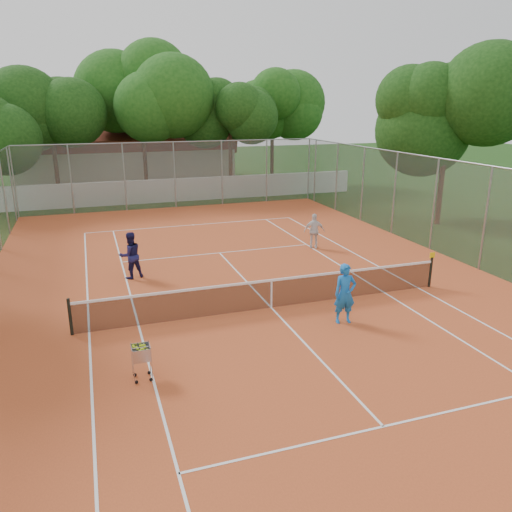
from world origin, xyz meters
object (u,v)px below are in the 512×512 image
object	(u,v)px
clubhouse	(125,155)
ball_hopper	(142,361)
player_far_left	(130,255)
tennis_net	(271,293)
player_far_right	(314,231)
player_near	(345,294)

from	to	relation	value
clubhouse	ball_hopper	size ratio (longest dim) A/B	17.72
player_far_left	tennis_net	bearing A→B (deg)	115.63
clubhouse	player_far_right	bearing A→B (deg)	-75.03
tennis_net	player_near	distance (m)	2.39
player_far_right	player_far_left	bearing A→B (deg)	33.56
clubhouse	player_far_right	world-z (taller)	clubhouse
tennis_net	player_far_left	distance (m)	5.84
player_far_right	clubhouse	bearing A→B (deg)	-51.82
clubhouse	player_near	world-z (taller)	clubhouse
clubhouse	player_far_left	xyz separation A→B (m)	(-1.89, -24.66, -1.31)
ball_hopper	player_far_left	bearing A→B (deg)	80.99
player_far_right	tennis_net	bearing A→B (deg)	77.36
ball_hopper	clubhouse	bearing A→B (deg)	80.32
player_far_left	player_far_right	world-z (taller)	player_far_left
tennis_net	ball_hopper	xyz separation A→B (m)	(-4.34, -3.03, -0.03)
tennis_net	player_far_right	distance (m)	7.18
tennis_net	player_far_right	xyz separation A→B (m)	(4.20, 5.81, 0.29)
player_near	ball_hopper	distance (m)	6.15
clubhouse	player_far_left	distance (m)	24.77
tennis_net	player_far_left	world-z (taller)	player_far_left
player_far_left	ball_hopper	bearing A→B (deg)	70.26
player_near	tennis_net	bearing A→B (deg)	142.08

